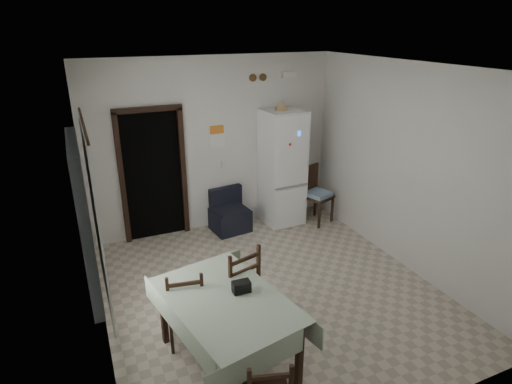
{
  "coord_description": "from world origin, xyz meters",
  "views": [
    {
      "loc": [
        -2.12,
        -4.37,
        3.35
      ],
      "look_at": [
        0.0,
        0.5,
        1.25
      ],
      "focal_mm": 30.0,
      "sensor_mm": 36.0,
      "label": 1
    }
  ],
  "objects_px": {
    "dining_chair_far_left": "(185,305)",
    "dining_chair_far_right": "(235,284)",
    "fridge": "(282,168)",
    "navy_seat": "(230,211)",
    "corner_chair": "(318,195)",
    "dining_table": "(227,332)"
  },
  "relations": [
    {
      "from": "dining_table",
      "to": "corner_chair",
      "type": "bearing_deg",
      "value": 33.15
    },
    {
      "from": "navy_seat",
      "to": "dining_table",
      "type": "bearing_deg",
      "value": -117.83
    },
    {
      "from": "dining_table",
      "to": "navy_seat",
      "type": "bearing_deg",
      "value": 57.8
    },
    {
      "from": "navy_seat",
      "to": "fridge",
      "type": "bearing_deg",
      "value": -6.97
    },
    {
      "from": "corner_chair",
      "to": "dining_chair_far_left",
      "type": "bearing_deg",
      "value": -166.38
    },
    {
      "from": "fridge",
      "to": "dining_table",
      "type": "xyz_separation_m",
      "value": [
        -2.1,
        -2.92,
        -0.6
      ]
    },
    {
      "from": "navy_seat",
      "to": "dining_chair_far_right",
      "type": "distance_m",
      "value": 2.48
    },
    {
      "from": "dining_table",
      "to": "dining_chair_far_right",
      "type": "xyz_separation_m",
      "value": [
        0.31,
        0.58,
        0.13
      ]
    },
    {
      "from": "fridge",
      "to": "corner_chair",
      "type": "relative_size",
      "value": 1.97
    },
    {
      "from": "navy_seat",
      "to": "dining_chair_far_left",
      "type": "relative_size",
      "value": 0.76
    },
    {
      "from": "dining_chair_far_left",
      "to": "dining_chair_far_right",
      "type": "height_order",
      "value": "dining_chair_far_right"
    },
    {
      "from": "corner_chair",
      "to": "dining_chair_far_right",
      "type": "bearing_deg",
      "value": -160.93
    },
    {
      "from": "corner_chair",
      "to": "dining_chair_far_left",
      "type": "distance_m",
      "value": 3.63
    },
    {
      "from": "dining_table",
      "to": "dining_chair_far_right",
      "type": "distance_m",
      "value": 0.67
    },
    {
      "from": "fridge",
      "to": "navy_seat",
      "type": "xyz_separation_m",
      "value": [
        -0.99,
        -0.0,
        -0.65
      ]
    },
    {
      "from": "corner_chair",
      "to": "dining_chair_far_left",
      "type": "height_order",
      "value": "corner_chair"
    },
    {
      "from": "corner_chair",
      "to": "dining_table",
      "type": "bearing_deg",
      "value": -157.28
    },
    {
      "from": "dining_chair_far_left",
      "to": "fridge",
      "type": "bearing_deg",
      "value": -125.09
    },
    {
      "from": "fridge",
      "to": "navy_seat",
      "type": "bearing_deg",
      "value": 177.0
    },
    {
      "from": "dining_chair_far_left",
      "to": "dining_chair_far_right",
      "type": "relative_size",
      "value": 0.9
    },
    {
      "from": "navy_seat",
      "to": "dining_table",
      "type": "xyz_separation_m",
      "value": [
        -1.11,
        -2.92,
        0.04
      ]
    },
    {
      "from": "fridge",
      "to": "navy_seat",
      "type": "relative_size",
      "value": 2.79
    }
  ]
}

